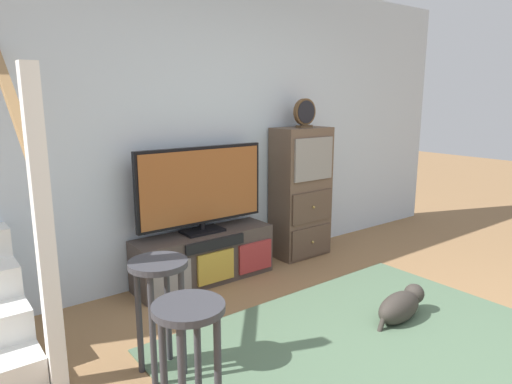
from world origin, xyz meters
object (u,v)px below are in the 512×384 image
(television, at_px, (202,187))
(side_cabinet, at_px, (301,193))
(desk_clock, at_px, (305,113))
(bar_stool_far, at_px, (159,291))
(bar_stool_near, at_px, (189,339))
(dog, at_px, (401,305))
(media_console, at_px, (205,257))

(television, distance_m, side_cabinet, 1.18)
(desk_clock, bearing_deg, bar_stool_far, -153.61)
(bar_stool_near, bearing_deg, desk_clock, 35.90)
(bar_stool_near, height_order, dog, bar_stool_near)
(side_cabinet, height_order, bar_stool_near, side_cabinet)
(desk_clock, height_order, bar_stool_far, desk_clock)
(desk_clock, relative_size, dog, 0.52)
(desk_clock, xyz_separation_m, bar_stool_far, (-2.10, -1.04, -0.94))
(television, xyz_separation_m, bar_stool_near, (-1.04, -1.63, -0.34))
(side_cabinet, relative_size, bar_stool_near, 1.91)
(media_console, height_order, bar_stool_near, bar_stool_near)
(side_cabinet, relative_size, desk_clock, 4.66)
(bar_stool_near, bearing_deg, television, 57.51)
(television, bearing_deg, dog, -63.18)
(dog, bearing_deg, bar_stool_far, 164.79)
(side_cabinet, distance_m, dog, 1.66)
(side_cabinet, height_order, bar_stool_far, side_cabinet)
(dog, bearing_deg, bar_stool_near, -176.86)
(media_console, bearing_deg, dog, -62.82)
(media_console, xyz_separation_m, side_cabinet, (1.16, 0.01, 0.43))
(media_console, bearing_deg, side_cabinet, 0.51)
(television, bearing_deg, side_cabinet, -0.67)
(side_cabinet, xyz_separation_m, bar_stool_near, (-2.20, -1.62, -0.14))
(dog, bearing_deg, media_console, 117.18)
(media_console, relative_size, television, 1.05)
(desk_clock, relative_size, bar_stool_far, 0.40)
(bar_stool_near, xyz_separation_m, dog, (1.81, 0.10, -0.40))
(television, xyz_separation_m, desk_clock, (1.17, -0.03, 0.61))
(side_cabinet, bearing_deg, television, 179.33)
(side_cabinet, relative_size, bar_stool_far, 1.86)
(side_cabinet, distance_m, bar_stool_near, 2.73)
(side_cabinet, xyz_separation_m, desk_clock, (0.01, -0.02, 0.81))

